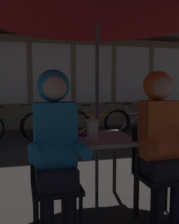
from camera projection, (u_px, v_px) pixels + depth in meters
name	position (u px, v px, depth m)	size (l,w,h in m)	color
ground_plane	(97.00, 206.00, 2.74)	(60.00, 60.00, 0.00)	#2D2B28
cafe_table	(97.00, 147.00, 2.67)	(0.72, 0.72, 0.74)	#B2AD9E
patio_umbrella	(97.00, 4.00, 2.53)	(2.10, 2.10, 2.31)	#4C4C51
lantern	(93.00, 127.00, 2.57)	(0.11, 0.11, 0.23)	white
chair_left	(55.00, 177.00, 2.21)	(0.40, 0.40, 0.87)	black
chair_right	(157.00, 168.00, 2.46)	(0.40, 0.40, 0.87)	black
person_left_hooded	(55.00, 137.00, 2.12)	(0.45, 0.56, 1.40)	black
person_right_hooded	(161.00, 132.00, 2.36)	(0.45, 0.56, 1.40)	black
shopfront_building	(50.00, 23.00, 7.65)	(10.00, 0.93, 6.20)	#937A56
bicycle_second	(13.00, 127.00, 5.79)	(1.67, 0.25, 0.84)	black
bicycle_third	(56.00, 124.00, 6.12)	(1.68, 0.12, 0.84)	black
bicycle_fourth	(97.00, 123.00, 6.29)	(1.68, 0.16, 0.84)	black
bicycle_fifth	(137.00, 121.00, 6.71)	(1.67, 0.25, 0.84)	black
bicycle_furthest	(177.00, 119.00, 7.04)	(1.68, 0.10, 0.84)	black
book	(81.00, 134.00, 2.75)	(0.20, 0.14, 0.02)	#661E7A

